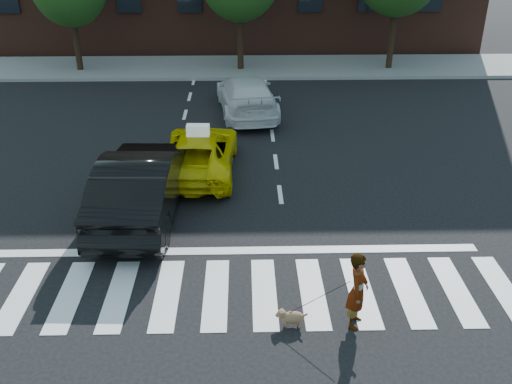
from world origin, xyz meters
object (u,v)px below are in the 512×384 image
black_sedan (141,184)px  white_suv (247,95)px  taxi (200,152)px  dog (290,317)px  woman (358,290)px

black_sedan → white_suv: bearing=-107.8°
taxi → black_sedan: black_sedan is taller
white_suv → dog: (0.72, -12.12, -0.50)m
taxi → black_sedan: size_ratio=0.85×
black_sedan → dog: black_sedan is taller
dog → taxi: bearing=113.6°
black_sedan → woman: 6.44m
white_suv → dog: 12.15m
black_sedan → white_suv: (2.74, 7.69, -0.15)m
black_sedan → white_suv: 8.16m
black_sedan → dog: bearing=129.9°
white_suv → woman: bearing=92.2°
taxi → woman: 7.73m
taxi → woman: size_ratio=2.81×
taxi → white_suv: 5.35m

